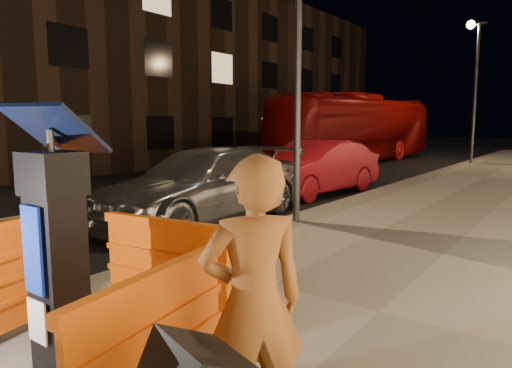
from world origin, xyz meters
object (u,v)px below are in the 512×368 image
Objects in this scene: barrier_back at (166,278)px; man at (253,304)px; parking_kiosk at (57,259)px; bus_doubledecker at (355,162)px; car_silver at (204,220)px; car_red at (315,194)px; barrier_bldgside at (156,359)px.

barrier_back is 1.55m from man.
parking_kiosk is 20.62m from bus_doubledecker.
man is (4.72, -4.69, 0.97)m from car_silver.
bus_doubledecker is at bearing 102.85° from car_silver.
barrier_bldgside is at bearing -60.34° from car_red.
barrier_bldgside is 0.26× the size of car_silver.
bus_doubledecker is (-3.38, 10.23, 0.00)m from car_red.
car_silver is 0.42× the size of bus_doubledecker.
barrier_back is 0.29× the size of car_red.
car_red is (0.15, 4.28, 0.00)m from car_silver.
man is at bearing -57.34° from car_red.
parking_kiosk is at bearing 80.78° from barrier_bldgside.
barrier_bldgside is (0.95, -0.95, 0.00)m from barrier_back.
parking_kiosk is 1.10× the size of man.
parking_kiosk is 1.40× the size of barrier_back.
parking_kiosk is 6.11m from car_silver.
man is at bearing 2.07° from parking_kiosk.
car_red is at bearing -115.12° from man.
car_red is 10.11m from man.
bus_doubledecker is at bearing 11.83° from barrier_bldgside.
barrier_back is 8.95m from car_red.
barrier_back is at bearing 35.78° from barrier_bldgside.
bus_doubledecker is (-3.23, 14.50, 0.00)m from car_silver.
parking_kiosk reaches higher than car_silver.
barrier_back is 5.30m from car_silver.
car_red is at bearing -67.66° from bus_doubledecker.
car_red is 10.77m from bus_doubledecker.
parking_kiosk is 0.41× the size of car_red.
man is (0.43, 0.33, 0.31)m from barrier_bldgside.
barrier_bldgside is at bearing -64.89° from bus_doubledecker.
car_silver is 1.12× the size of car_red.
car_red reaches higher than car_silver.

